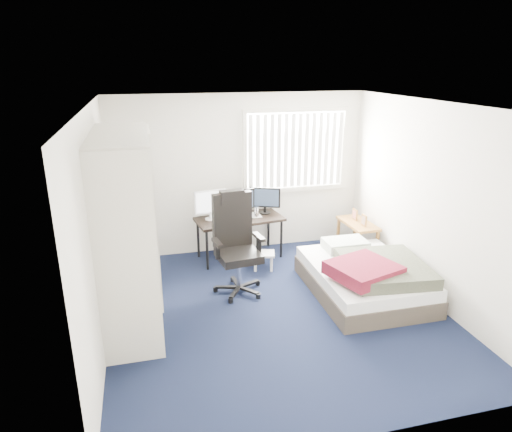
{
  "coord_description": "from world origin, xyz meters",
  "views": [
    {
      "loc": [
        -1.48,
        -4.77,
        2.94
      ],
      "look_at": [
        -0.17,
        0.4,
        1.13
      ],
      "focal_mm": 32.0,
      "sensor_mm": 36.0,
      "label": 1
    }
  ],
  "objects_px": {
    "desk": "(239,215)",
    "office_chair": "(236,254)",
    "bed": "(366,276)",
    "nightstand": "(358,226)"
  },
  "relations": [
    {
      "from": "desk",
      "to": "office_chair",
      "type": "relative_size",
      "value": 1.03
    },
    {
      "from": "desk",
      "to": "bed",
      "type": "height_order",
      "value": "desk"
    },
    {
      "from": "desk",
      "to": "office_chair",
      "type": "xyz_separation_m",
      "value": [
        -0.27,
        -1.06,
        -0.18
      ]
    },
    {
      "from": "desk",
      "to": "nightstand",
      "type": "bearing_deg",
      "value": -10.91
    },
    {
      "from": "office_chair",
      "to": "desk",
      "type": "bearing_deg",
      "value": 75.82
    },
    {
      "from": "desk",
      "to": "nightstand",
      "type": "height_order",
      "value": "desk"
    },
    {
      "from": "nightstand",
      "to": "bed",
      "type": "bearing_deg",
      "value": -111.13
    },
    {
      "from": "desk",
      "to": "nightstand",
      "type": "relative_size",
      "value": 1.76
    },
    {
      "from": "office_chair",
      "to": "bed",
      "type": "relative_size",
      "value": 0.76
    },
    {
      "from": "office_chair",
      "to": "nightstand",
      "type": "height_order",
      "value": "office_chair"
    }
  ]
}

